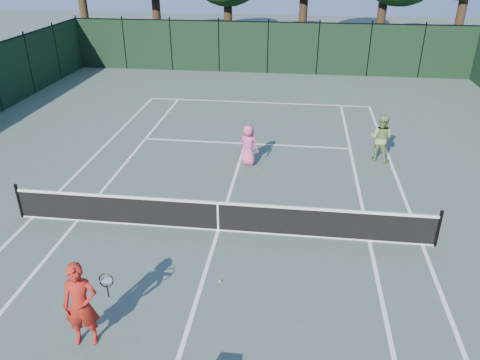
# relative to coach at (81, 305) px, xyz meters

# --- Properties ---
(ground) EXTENTS (90.00, 90.00, 0.00)m
(ground) POSITION_rel_coach_xyz_m (1.91, 4.34, -0.93)
(ground) COLOR #47564B
(ground) RESTS_ON ground
(sideline_doubles_left) EXTENTS (0.10, 23.77, 0.01)m
(sideline_doubles_left) POSITION_rel_coach_xyz_m (-3.57, 4.34, -0.93)
(sideline_doubles_left) COLOR white
(sideline_doubles_left) RESTS_ON ground
(sideline_doubles_right) EXTENTS (0.10, 23.77, 0.01)m
(sideline_doubles_right) POSITION_rel_coach_xyz_m (7.40, 4.34, -0.93)
(sideline_doubles_right) COLOR white
(sideline_doubles_right) RESTS_ON ground
(sideline_singles_left) EXTENTS (0.10, 23.77, 0.01)m
(sideline_singles_left) POSITION_rel_coach_xyz_m (-2.20, 4.34, -0.93)
(sideline_singles_left) COLOR white
(sideline_singles_left) RESTS_ON ground
(sideline_singles_right) EXTENTS (0.10, 23.77, 0.01)m
(sideline_singles_right) POSITION_rel_coach_xyz_m (6.03, 4.34, -0.93)
(sideline_singles_right) COLOR white
(sideline_singles_right) RESTS_ON ground
(baseline_far) EXTENTS (10.97, 0.10, 0.01)m
(baseline_far) POSITION_rel_coach_xyz_m (1.91, 16.22, -0.93)
(baseline_far) COLOR white
(baseline_far) RESTS_ON ground
(service_line_far) EXTENTS (8.23, 0.10, 0.01)m
(service_line_far) POSITION_rel_coach_xyz_m (1.91, 10.74, -0.93)
(service_line_far) COLOR white
(service_line_far) RESTS_ON ground
(center_service_line) EXTENTS (0.10, 12.80, 0.01)m
(center_service_line) POSITION_rel_coach_xyz_m (1.91, 4.34, -0.93)
(center_service_line) COLOR white
(center_service_line) RESTS_ON ground
(tennis_net) EXTENTS (11.69, 0.09, 1.06)m
(tennis_net) POSITION_rel_coach_xyz_m (1.91, 4.34, -0.45)
(tennis_net) COLOR black
(tennis_net) RESTS_ON ground
(fence_far) EXTENTS (24.00, 0.05, 3.00)m
(fence_far) POSITION_rel_coach_xyz_m (1.91, 22.34, 0.57)
(fence_far) COLOR black
(fence_far) RESTS_ON ground
(coach) EXTENTS (0.90, 0.77, 1.85)m
(coach) POSITION_rel_coach_xyz_m (0.00, 0.00, 0.00)
(coach) COLOR #AE1F13
(coach) RESTS_ON ground
(player_pink) EXTENTS (0.84, 0.70, 1.49)m
(player_pink) POSITION_rel_coach_xyz_m (2.25, 8.82, -0.19)
(player_pink) COLOR #E7518C
(player_pink) RESTS_ON ground
(player_green) EXTENTS (1.05, 0.96, 1.73)m
(player_green) POSITION_rel_coach_xyz_m (6.96, 9.80, -0.06)
(player_green) COLOR #82AA55
(player_green) RESTS_ON ground
(loose_ball_midcourt) EXTENTS (0.07, 0.07, 0.07)m
(loose_ball_midcourt) POSITION_rel_coach_xyz_m (2.33, 2.12, -0.89)
(loose_ball_midcourt) COLOR #BCD82C
(loose_ball_midcourt) RESTS_ON ground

